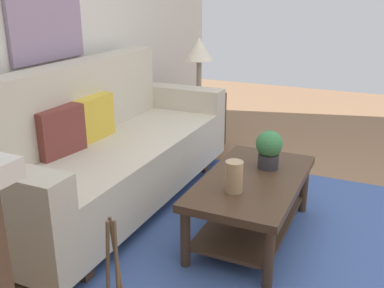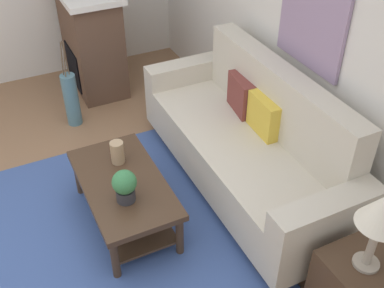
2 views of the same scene
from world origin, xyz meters
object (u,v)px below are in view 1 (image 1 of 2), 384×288
throw_pillow_maroon (60,131)px  tabletop_vase (234,177)px  framed_painting (45,10)px  throw_pillow_mustard (93,118)px  potted_plant_tabletop (269,148)px  couch (109,152)px  table_lamp (199,52)px  coffee_table (252,194)px  side_table (199,122)px

throw_pillow_maroon → tabletop_vase: throw_pillow_maroon is taller
framed_painting → throw_pillow_mustard: bearing=-90.0°
throw_pillow_maroon → potted_plant_tabletop: bearing=-66.7°
couch → framed_painting: bearing=90.0°
couch → table_lamp: table_lamp is taller
coffee_table → table_lamp: table_lamp is taller
potted_plant_tabletop → table_lamp: size_ratio=0.46×
potted_plant_tabletop → table_lamp: table_lamp is taller
coffee_table → table_lamp: 1.93m
throw_pillow_mustard → tabletop_vase: bearing=-102.1°
side_table → framed_painting: bearing=159.2°
throw_pillow_maroon → side_table: size_ratio=0.64×
couch → side_table: size_ratio=4.16×
throw_pillow_mustard → framed_painting: framed_painting is taller
couch → tabletop_vase: size_ratio=12.19×
throw_pillow_maroon → throw_pillow_mustard: bearing=0.0°
coffee_table → side_table: side_table is taller
side_table → framed_painting: 1.94m
couch → table_lamp: size_ratio=4.08×
coffee_table → table_lamp: size_ratio=1.93×
table_lamp → framed_painting: bearing=159.2°
framed_painting → couch: bearing=-90.0°
throw_pillow_mustard → couch: bearing=-90.0°
table_lamp → coffee_table: bearing=-145.3°
potted_plant_tabletop → table_lamp: bearing=39.9°
side_table → framed_painting: (-1.46, 0.56, 1.15)m
coffee_table → table_lamp: (1.48, 1.02, 0.68)m
throw_pillow_mustard → potted_plant_tabletop: size_ratio=1.37×
framed_painting → table_lamp: bearing=-20.8°
throw_pillow_maroon → coffee_table: bearing=-74.3°
coffee_table → framed_painting: bearing=89.4°
couch → coffee_table: bearing=-90.9°
throw_pillow_maroon → table_lamp: table_lamp is taller
throw_pillow_maroon → tabletop_vase: bearing=-84.7°
coffee_table → framed_painting: 1.94m
table_lamp → potted_plant_tabletop: bearing=-140.1°
couch → side_table: bearing=-3.5°
couch → throw_pillow_maroon: couch is taller
throw_pillow_mustard → tabletop_vase: throw_pillow_mustard is taller
throw_pillow_mustard → potted_plant_tabletop: bearing=-81.7°
table_lamp → couch: bearing=176.5°
couch → side_table: couch is taller
side_table → coffee_table: bearing=-145.3°
table_lamp → framed_painting: size_ratio=0.77×
couch → throw_pillow_mustard: bearing=90.0°
potted_plant_tabletop → side_table: (1.28, 1.07, -0.29)m
throw_pillow_mustard → coffee_table: (-0.02, -1.24, -0.37)m
side_table → tabletop_vase: bearing=-150.4°
potted_plant_tabletop → side_table: size_ratio=0.47×
throw_pillow_maroon → framed_painting: size_ratio=0.49×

